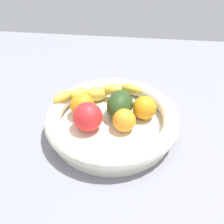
# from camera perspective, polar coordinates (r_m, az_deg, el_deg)

# --- Properties ---
(kitchen_counter) EXTENTS (1.20, 1.20, 0.03)m
(kitchen_counter) POSITION_cam_1_polar(r_m,az_deg,el_deg) (0.57, 0.00, -5.29)
(kitchen_counter) COLOR gray
(kitchen_counter) RESTS_ON ground
(fruit_bowl) EXTENTS (0.30, 0.30, 0.06)m
(fruit_bowl) POSITION_cam_1_polar(r_m,az_deg,el_deg) (0.54, 0.00, -1.81)
(fruit_bowl) COLOR silver
(fruit_bowl) RESTS_ON kitchen_counter
(banana_draped_left) EXTENTS (0.11, 0.21, 0.05)m
(banana_draped_left) POSITION_cam_1_polar(r_m,az_deg,el_deg) (0.60, -3.54, 4.64)
(banana_draped_left) COLOR yellow
(banana_draped_left) RESTS_ON fruit_bowl
(orange_front) EXTENTS (0.06, 0.06, 0.06)m
(orange_front) POSITION_cam_1_polar(r_m,az_deg,el_deg) (0.56, -7.06, 1.49)
(orange_front) COLOR orange
(orange_front) RESTS_ON fruit_bowl
(orange_mid_left) EXTENTS (0.05, 0.05, 0.05)m
(orange_mid_left) POSITION_cam_1_polar(r_m,az_deg,el_deg) (0.52, 2.93, -1.99)
(orange_mid_left) COLOR orange
(orange_mid_left) RESTS_ON fruit_bowl
(orange_mid_right) EXTENTS (0.05, 0.05, 0.05)m
(orange_mid_right) POSITION_cam_1_polar(r_m,az_deg,el_deg) (0.55, 7.77, 0.99)
(orange_mid_right) COLOR orange
(orange_mid_right) RESTS_ON fruit_bowl
(tomato_red) EXTENTS (0.06, 0.06, 0.06)m
(tomato_red) POSITION_cam_1_polar(r_m,az_deg,el_deg) (0.52, -5.81, -1.16)
(tomato_red) COLOR red
(tomato_red) RESTS_ON fruit_bowl
(avocado_dark) EXTENTS (0.09, 0.07, 0.07)m
(avocado_dark) POSITION_cam_1_polar(r_m,az_deg,el_deg) (0.55, 1.89, 1.65)
(avocado_dark) COLOR #29431B
(avocado_dark) RESTS_ON fruit_bowl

